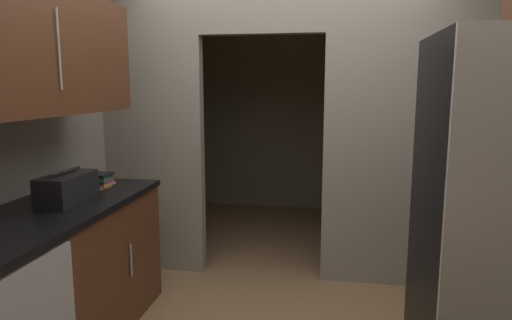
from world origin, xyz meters
The scene contains 7 objects.
kitchen_partition centered at (0.07, 1.24, 1.41)m, with size 3.19×0.12×2.62m.
adjoining_room_shell centered at (0.00, 2.88, 1.31)m, with size 3.19×2.38×2.62m.
refrigerator centered at (1.17, -0.28, 0.93)m, with size 0.71×0.78×1.86m.
lower_cabinet_run centered at (-1.26, -0.23, 0.46)m, with size 0.68×1.94×0.92m.
upper_cabinet_counterside centered at (-1.26, -0.23, 1.82)m, with size 0.36×1.75×0.71m.
boombox centered at (-1.23, -0.01, 1.01)m, with size 0.21×0.41×0.21m.
book_stack centered at (-1.22, 0.40, 0.97)m, with size 0.14×0.17×0.11m.
Camera 1 is at (0.35, -2.49, 1.62)m, focal length 31.71 mm.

